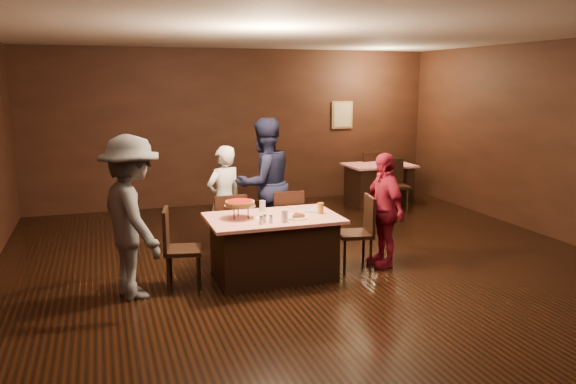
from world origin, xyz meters
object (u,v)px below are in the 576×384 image
at_px(plate_empty, 311,210).
at_px(main_table, 273,247).
at_px(glass_back, 262,206).
at_px(chair_far_left, 228,228).
at_px(chair_back_far, 365,174).
at_px(pizza_stand, 240,203).
at_px(diner_red_shirt, 384,210).
at_px(glass_front_left, 285,216).
at_px(diner_navy_hoodie, 264,184).
at_px(diner_grey_knit, 132,217).
at_px(diner_white_jacket, 224,200).
at_px(chair_end_right, 355,232).
at_px(chair_back_near, 396,185).
at_px(chair_far_right, 285,223).
at_px(back_table, 378,183).
at_px(chair_end_left, 183,248).
at_px(glass_amber, 321,208).

bearing_deg(plate_empty, main_table, -164.74).
bearing_deg(glass_back, chair_far_left, 127.87).
bearing_deg(main_table, chair_back_far, 51.44).
relative_size(main_table, pizza_stand, 4.21).
height_order(main_table, glass_back, glass_back).
bearing_deg(chair_back_far, diner_red_shirt, 54.56).
height_order(diner_red_shirt, glass_back, diner_red_shirt).
distance_m(chair_far_left, glass_front_left, 1.20).
distance_m(diner_navy_hoodie, diner_red_shirt, 1.79).
bearing_deg(diner_navy_hoodie, main_table, 61.00).
bearing_deg(chair_back_far, diner_navy_hoodie, 31.05).
height_order(diner_grey_knit, pizza_stand, diner_grey_knit).
bearing_deg(diner_white_jacket, main_table, 82.77).
relative_size(chair_far_left, chair_end_right, 1.00).
bearing_deg(glass_front_left, pizza_stand, 142.13).
height_order(main_table, chair_back_near, chair_back_near).
distance_m(chair_back_near, glass_back, 4.16).
bearing_deg(diner_grey_knit, diner_red_shirt, -105.47).
bearing_deg(glass_front_left, diner_white_jacket, 104.89).
bearing_deg(chair_back_far, chair_far_right, 37.24).
distance_m(pizza_stand, glass_back, 0.44).
distance_m(chair_far_left, diner_grey_knit, 1.58).
height_order(chair_back_near, diner_grey_knit, diner_grey_knit).
relative_size(diner_white_jacket, diner_grey_knit, 0.83).
height_order(chair_far_right, chair_end_right, same).
xyz_separation_m(main_table, diner_white_jacket, (-0.35, 1.20, 0.37)).
bearing_deg(diner_white_jacket, back_table, -171.03).
bearing_deg(chair_far_right, plate_empty, 106.20).
relative_size(main_table, glass_front_left, 11.43).
xyz_separation_m(chair_end_left, chair_back_far, (4.36, 4.09, 0.00)).
bearing_deg(chair_back_near, plate_empty, -129.16).
xyz_separation_m(chair_back_near, diner_grey_knit, (-4.92, -2.89, 0.44)).
distance_m(pizza_stand, glass_amber, 1.01).
distance_m(back_table, diner_red_shirt, 3.94).
height_order(main_table, diner_white_jacket, diner_white_jacket).
distance_m(diner_red_shirt, plate_empty, 0.96).
bearing_deg(chair_back_near, diner_red_shirt, -115.57).
xyz_separation_m(chair_end_left, chair_back_near, (4.36, 2.79, 0.00)).
bearing_deg(pizza_stand, chair_back_far, 47.82).
bearing_deg(glass_amber, chair_back_near, 46.87).
distance_m(chair_end_right, pizza_stand, 1.57).
xyz_separation_m(back_table, chair_end_left, (-4.36, -3.49, 0.09)).
xyz_separation_m(chair_far_left, chair_end_left, (-0.70, -0.75, 0.00)).
relative_size(glass_front_left, glass_back, 1.00).
bearing_deg(chair_far_left, pizza_stand, 89.90).
relative_size(back_table, chair_far_right, 1.37).
relative_size(main_table, diner_navy_hoodie, 0.85).
height_order(chair_back_far, glass_front_left, chair_back_far).
distance_m(chair_far_left, plate_empty, 1.16).
distance_m(chair_end_left, chair_end_right, 2.20).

